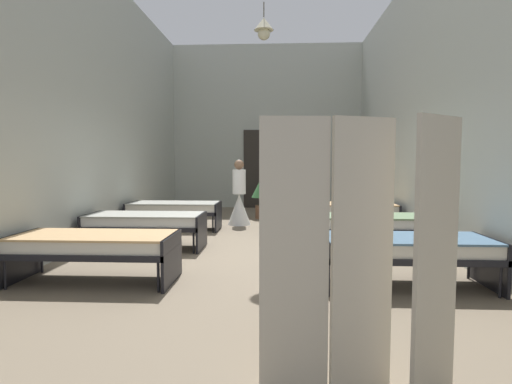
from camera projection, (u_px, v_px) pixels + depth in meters
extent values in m
cube|color=#7A6B56|center=(256.00, 252.00, 6.73)|extent=(6.34, 12.87, 0.10)
cube|color=#B2B7AD|center=(267.00, 127.00, 12.75)|extent=(6.14, 0.20, 5.00)
cube|color=#B2B7AD|center=(74.00, 96.00, 6.69)|extent=(0.20, 12.27, 5.00)
cube|color=#B2B7AD|center=(447.00, 93.00, 6.38)|extent=(0.20, 12.27, 5.00)
cube|color=#2D2823|center=(266.00, 169.00, 12.72)|extent=(1.40, 0.06, 2.40)
cylinder|color=brown|center=(264.00, 9.00, 9.22)|extent=(0.02, 0.02, 0.33)
cone|color=beige|center=(264.00, 24.00, 9.24)|extent=(0.44, 0.44, 0.28)
sphere|color=beige|center=(264.00, 34.00, 9.26)|extent=(0.28, 0.28, 0.28)
cylinder|color=black|center=(5.00, 275.00, 4.60)|extent=(0.03, 0.03, 0.34)
cylinder|color=black|center=(42.00, 259.00, 5.32)|extent=(0.03, 0.03, 0.34)
cylinder|color=black|center=(158.00, 277.00, 4.51)|extent=(0.03, 0.03, 0.34)
cylinder|color=black|center=(175.00, 261.00, 5.23)|extent=(0.03, 0.03, 0.34)
cube|color=black|center=(95.00, 251.00, 4.90)|extent=(1.90, 0.84, 0.07)
cube|color=black|center=(19.00, 257.00, 4.95)|extent=(0.04, 0.84, 0.57)
cube|color=black|center=(172.00, 259.00, 4.86)|extent=(0.04, 0.84, 0.57)
cube|color=silver|center=(95.00, 242.00, 4.89)|extent=(1.82, 0.78, 0.14)
cube|color=tan|center=(94.00, 235.00, 4.89)|extent=(1.86, 0.82, 0.02)
cylinder|color=black|center=(333.00, 280.00, 4.41)|extent=(0.03, 0.03, 0.34)
cylinder|color=black|center=(326.00, 263.00, 5.13)|extent=(0.03, 0.03, 0.34)
cylinder|color=black|center=(500.00, 282.00, 4.32)|extent=(0.03, 0.03, 0.34)
cylinder|color=black|center=(469.00, 265.00, 5.04)|extent=(0.03, 0.03, 0.34)
cube|color=black|center=(406.00, 254.00, 4.71)|extent=(1.90, 0.84, 0.07)
cube|color=black|center=(324.00, 261.00, 4.76)|extent=(0.04, 0.84, 0.57)
cube|color=black|center=(489.00, 263.00, 4.67)|extent=(0.04, 0.84, 0.57)
cube|color=silver|center=(406.00, 245.00, 4.70)|extent=(1.82, 0.78, 0.14)
cube|color=slate|center=(406.00, 238.00, 4.69)|extent=(1.86, 0.82, 0.02)
cylinder|color=black|center=(84.00, 242.00, 6.49)|extent=(0.03, 0.03, 0.34)
cylinder|color=black|center=(104.00, 234.00, 7.21)|extent=(0.03, 0.03, 0.34)
cylinder|color=black|center=(194.00, 243.00, 6.40)|extent=(0.03, 0.03, 0.34)
cylinder|color=black|center=(202.00, 235.00, 7.12)|extent=(0.03, 0.03, 0.34)
cube|color=black|center=(146.00, 226.00, 6.79)|extent=(1.90, 0.84, 0.07)
cube|color=black|center=(91.00, 230.00, 6.85)|extent=(0.04, 0.84, 0.57)
cube|color=black|center=(202.00, 231.00, 6.75)|extent=(0.04, 0.84, 0.57)
cube|color=white|center=(146.00, 219.00, 6.78)|extent=(1.82, 0.78, 0.14)
cube|color=#9E9E93|center=(146.00, 214.00, 6.78)|extent=(1.86, 0.82, 0.02)
cylinder|color=black|center=(317.00, 244.00, 6.30)|extent=(0.03, 0.03, 0.34)
cylinder|color=black|center=(313.00, 236.00, 7.02)|extent=(0.03, 0.03, 0.34)
cylinder|color=black|center=(433.00, 245.00, 6.21)|extent=(0.03, 0.03, 0.34)
cylinder|color=black|center=(417.00, 237.00, 6.93)|extent=(0.03, 0.03, 0.34)
cube|color=black|center=(369.00, 228.00, 6.60)|extent=(1.90, 0.84, 0.07)
cube|color=black|center=(311.00, 232.00, 6.66)|extent=(0.04, 0.84, 0.57)
cube|color=black|center=(428.00, 234.00, 6.56)|extent=(0.04, 0.84, 0.57)
cube|color=white|center=(369.00, 221.00, 6.59)|extent=(1.82, 0.78, 0.14)
cube|color=slate|center=(369.00, 216.00, 6.59)|extent=(1.86, 0.82, 0.02)
cylinder|color=black|center=(128.00, 224.00, 8.39)|extent=(0.03, 0.03, 0.34)
cylinder|color=black|center=(140.00, 219.00, 9.10)|extent=(0.03, 0.03, 0.34)
cylinder|color=black|center=(213.00, 224.00, 8.29)|extent=(0.03, 0.03, 0.34)
cylinder|color=black|center=(218.00, 219.00, 9.01)|extent=(0.03, 0.03, 0.34)
cube|color=black|center=(175.00, 212.00, 8.68)|extent=(1.90, 0.84, 0.07)
cube|color=black|center=(131.00, 216.00, 8.74)|extent=(0.04, 0.84, 0.57)
cube|color=black|center=(218.00, 216.00, 8.64)|extent=(0.04, 0.84, 0.57)
cube|color=silver|center=(174.00, 207.00, 8.68)|extent=(1.82, 0.78, 0.14)
cube|color=#9E9E93|center=(174.00, 203.00, 8.67)|extent=(1.86, 0.82, 0.02)
cylinder|color=black|center=(308.00, 225.00, 8.19)|extent=(0.03, 0.03, 0.34)
cylinder|color=black|center=(305.00, 220.00, 8.91)|extent=(0.03, 0.03, 0.34)
cylinder|color=black|center=(396.00, 226.00, 8.10)|extent=(0.03, 0.03, 0.34)
cylinder|color=black|center=(387.00, 221.00, 8.82)|extent=(0.03, 0.03, 0.34)
cube|color=black|center=(349.00, 213.00, 8.49)|extent=(1.90, 0.84, 0.07)
cube|color=black|center=(304.00, 217.00, 8.55)|extent=(0.04, 0.84, 0.57)
cube|color=black|center=(394.00, 217.00, 8.45)|extent=(0.04, 0.84, 0.57)
cube|color=silver|center=(349.00, 208.00, 8.48)|extent=(1.82, 0.78, 0.14)
cube|color=tan|center=(349.00, 204.00, 8.48)|extent=(1.86, 0.82, 0.02)
cone|color=white|center=(239.00, 209.00, 9.34)|extent=(0.52, 0.52, 0.70)
cylinder|color=white|center=(239.00, 182.00, 9.29)|extent=(0.30, 0.30, 0.55)
sphere|color=#846047|center=(239.00, 165.00, 9.27)|extent=(0.22, 0.22, 0.22)
cone|color=white|center=(239.00, 161.00, 9.26)|extent=(0.18, 0.18, 0.10)
cone|color=white|center=(296.00, 261.00, 4.49)|extent=(0.52, 0.52, 0.70)
cylinder|color=white|center=(296.00, 204.00, 4.45)|extent=(0.30, 0.30, 0.55)
sphere|color=beige|center=(296.00, 168.00, 4.42)|extent=(0.22, 0.22, 0.22)
cone|color=white|center=(297.00, 161.00, 4.41)|extent=(0.18, 0.18, 0.10)
cylinder|color=brown|center=(263.00, 212.00, 10.37)|extent=(0.40, 0.40, 0.33)
cylinder|color=brown|center=(263.00, 201.00, 10.35)|extent=(0.06, 0.06, 0.20)
cone|color=#3D7A42|center=(263.00, 186.00, 10.32)|extent=(0.59, 0.59, 0.59)
cube|color=#BCB29E|center=(294.00, 258.00, 2.48)|extent=(0.42, 0.06, 1.70)
cube|color=#BCB29E|center=(362.00, 257.00, 2.52)|extent=(0.40, 0.18, 1.70)
cube|color=#BCB29E|center=(436.00, 260.00, 2.44)|extent=(0.35, 0.29, 1.70)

